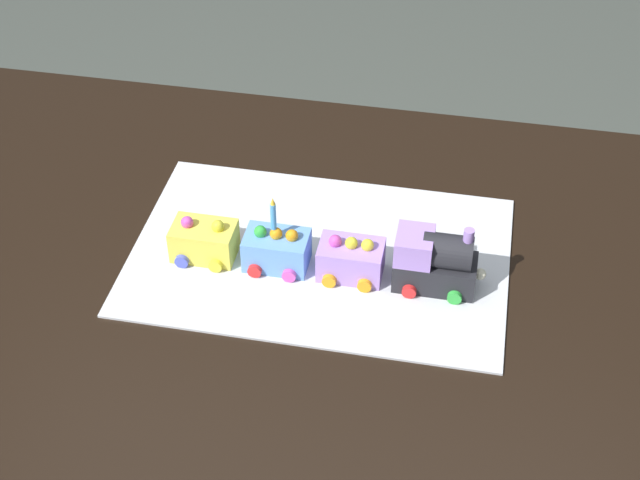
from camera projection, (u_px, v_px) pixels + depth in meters
The scene contains 7 objects.
dining_table at pixel (267, 317), 1.56m from camera, with size 1.40×1.00×0.74m.
cake_board at pixel (320, 255), 1.52m from camera, with size 0.60×0.40×0.00m, color silver.
cake_locomotive at pixel (435, 261), 1.43m from camera, with size 0.14×0.08×0.12m.
cake_car_hopper_lavender at pixel (351, 259), 1.46m from camera, with size 0.10×0.08×0.07m.
cake_car_flatbed_sky_blue at pixel (277, 249), 1.48m from camera, with size 0.10×0.08×0.07m.
cake_car_gondola_lemon at pixel (204, 240), 1.50m from camera, with size 0.10×0.08×0.07m.
birthday_candle at pixel (273, 214), 1.43m from camera, with size 0.01×0.01×0.06m.
Camera 1 is at (-0.30, 1.07, 1.75)m, focal length 53.04 mm.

